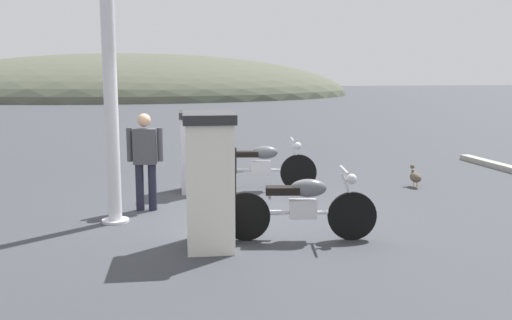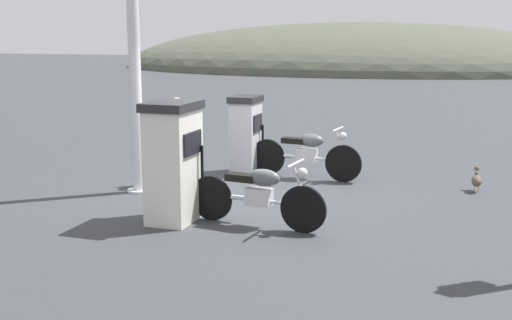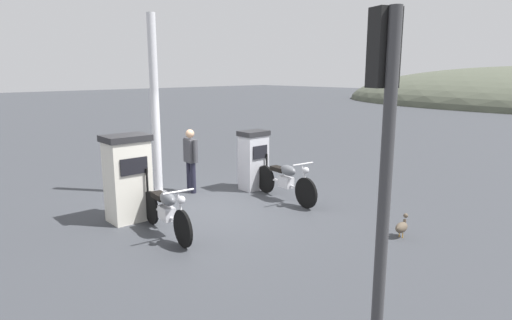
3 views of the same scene
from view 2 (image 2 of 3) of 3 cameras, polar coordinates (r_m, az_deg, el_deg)
ground_plane at (r=10.74m, az=-0.86°, el=-3.15°), size 120.00×120.00×0.00m
fuel_pump_near at (r=9.18m, az=-7.29°, el=-0.13°), size 0.70×0.88×1.72m
fuel_pump_far at (r=12.33m, az=-0.90°, el=2.30°), size 0.57×0.71×1.48m
motorcycle_near_pump at (r=8.94m, az=0.19°, el=-2.89°), size 2.04×0.63×0.96m
motorcycle_far_pump at (r=11.93m, az=4.46°, el=0.68°), size 2.15×0.65×0.98m
attendant_person at (r=11.39m, az=-6.94°, el=2.14°), size 0.58×0.24×1.55m
wandering_duck at (r=11.57m, az=18.88°, el=-1.69°), size 0.19×0.41×0.42m
canopy_support_pole at (r=10.87m, az=-10.63°, el=7.70°), size 0.40×0.40×4.22m
distant_hill_main at (r=50.39m, az=8.89°, el=8.06°), size 36.60×24.61×6.81m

